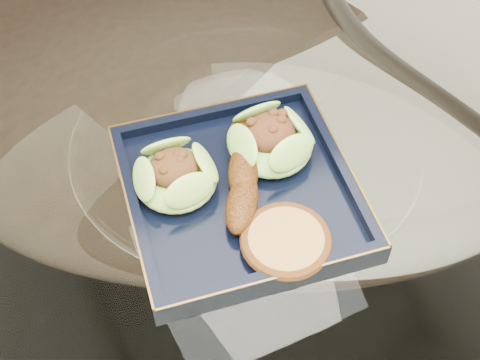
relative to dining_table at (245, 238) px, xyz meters
name	(u,v)px	position (x,y,z in m)	size (l,w,h in m)	color
dining_table	(245,238)	(0.00, 0.00, 0.00)	(1.13, 1.13, 0.77)	white
dining_chair	(135,24)	(0.01, 0.53, 0.00)	(0.56, 0.56, 1.07)	#331D11
navy_plate	(240,195)	(-0.03, -0.04, 0.17)	(0.27, 0.27, 0.02)	black
lettuce_wrap_left	(176,177)	(-0.09, -0.01, 0.20)	(0.10, 0.10, 0.04)	#6BA730
lettuce_wrap_right	(271,142)	(0.03, 0.00, 0.20)	(0.10, 0.10, 0.04)	#61A32F
roasted_plantain	(243,172)	(-0.02, -0.03, 0.20)	(0.17, 0.04, 0.03)	#652F0A
crumb_patty	(286,242)	(-0.01, -0.14, 0.19)	(0.09, 0.09, 0.02)	#CB8E43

